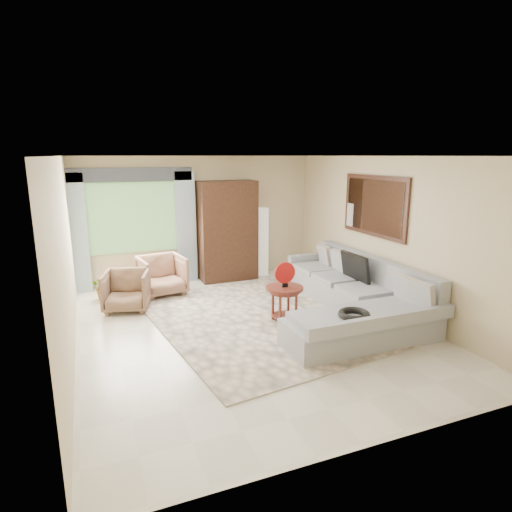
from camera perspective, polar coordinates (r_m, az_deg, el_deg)
name	(u,v)px	position (r m, az deg, el deg)	size (l,w,h in m)	color
ground	(249,328)	(6.72, -0.88, -9.58)	(6.00, 6.00, 0.00)	silver
area_rug	(256,319)	(7.02, 0.03, -8.46)	(3.00, 4.00, 0.02)	beige
sectional_sofa	(354,300)	(7.26, 12.95, -5.75)	(2.30, 3.46, 0.90)	#A4A6AC
tv_screen	(355,267)	(7.60, 13.07, -1.47)	(0.06, 0.74, 0.48)	black
garden_hose	(354,314)	(5.89, 12.94, -7.59)	(0.43, 0.43, 0.09)	black
coffee_table	(284,304)	(6.84, 3.80, -6.38)	(0.59, 0.59, 0.59)	#4C1C14
red_disc	(285,273)	(6.69, 3.87, -2.25)	(0.34, 0.34, 0.03)	#A71110
armchair_left	(127,291)	(7.70, -16.88, -4.44)	(0.73, 0.75, 0.69)	brown
armchair_right	(162,275)	(8.38, -12.40, -2.51)	(0.80, 0.82, 0.75)	#9A6D54
potted_plant	(105,286)	(8.39, -19.45, -3.75)	(0.47, 0.41, 0.52)	#999999
armoire	(228,231)	(9.07, -3.82, 3.36)	(1.20, 0.55, 2.10)	black
floor_lamp	(261,242)	(9.46, 0.71, 1.94)	(0.24, 0.24, 1.50)	silver
window	(132,218)	(8.88, -16.15, 4.93)	(1.80, 0.04, 1.40)	#669E59
curtain_left	(77,234)	(8.79, -22.80, 2.68)	(0.40, 0.08, 2.30)	#9EB7CC
curtain_right	(186,228)	(8.99, -9.32, 3.76)	(0.40, 0.08, 2.30)	#9EB7CC
valance	(130,174)	(8.73, -16.46, 10.39)	(2.40, 0.12, 0.26)	#1E232D
wall_mirror	(374,206)	(7.76, 15.46, 6.44)	(0.05, 1.70, 1.05)	black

